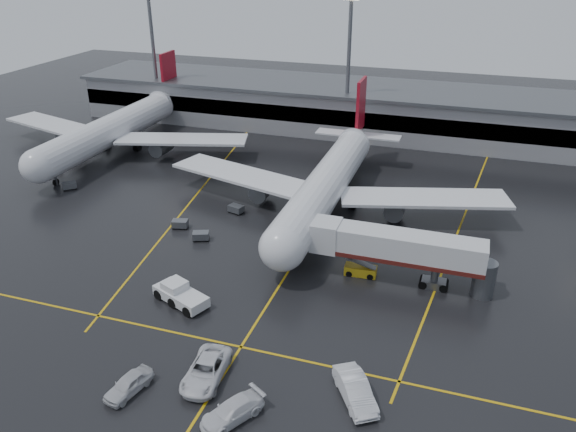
% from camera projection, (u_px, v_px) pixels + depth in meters
% --- Properties ---
extents(ground, '(220.00, 220.00, 0.00)m').
position_uv_depth(ground, '(308.00, 240.00, 71.44)').
color(ground, black).
rests_on(ground, ground).
extents(apron_line_centre, '(0.25, 90.00, 0.02)m').
position_uv_depth(apron_line_centre, '(308.00, 240.00, 71.44)').
color(apron_line_centre, gold).
rests_on(apron_line_centre, ground).
extents(apron_line_stop, '(60.00, 0.25, 0.02)m').
position_uv_depth(apron_line_stop, '(241.00, 347.00, 52.65)').
color(apron_line_stop, gold).
rests_on(apron_line_stop, ground).
extents(apron_line_left, '(9.99, 69.35, 0.02)m').
position_uv_depth(apron_line_left, '(200.00, 190.00, 85.62)').
color(apron_line_left, gold).
rests_on(apron_line_left, ground).
extents(apron_line_right, '(7.57, 69.64, 0.02)m').
position_uv_depth(apron_line_right, '(460.00, 226.00, 74.90)').
color(apron_line_right, gold).
rests_on(apron_line_right, ground).
extents(terminal, '(122.00, 19.00, 8.60)m').
position_uv_depth(terminal, '(378.00, 110.00, 110.48)').
color(terminal, gray).
rests_on(terminal, ground).
extents(light_mast_left, '(3.00, 1.20, 25.45)m').
position_uv_depth(light_mast_left, '(153.00, 49.00, 113.67)').
color(light_mast_left, '#595B60').
rests_on(light_mast_left, ground).
extents(light_mast_mid, '(3.00, 1.20, 25.45)m').
position_uv_depth(light_mast_mid, '(349.00, 60.00, 102.38)').
color(light_mast_mid, '#595B60').
rests_on(light_mast_mid, ground).
extents(main_airliner, '(48.80, 45.60, 14.10)m').
position_uv_depth(main_airliner, '(329.00, 181.00, 77.88)').
color(main_airliner, silver).
rests_on(main_airliner, ground).
extents(second_airliner, '(48.80, 45.60, 14.10)m').
position_uv_depth(second_airliner, '(115.00, 128.00, 99.98)').
color(second_airliner, silver).
rests_on(second_airliner, ground).
extents(jet_bridge, '(19.90, 3.40, 6.05)m').
position_uv_depth(jet_bridge, '(398.00, 250.00, 61.25)').
color(jet_bridge, silver).
rests_on(jet_bridge, ground).
extents(pushback_tractor, '(6.76, 4.73, 2.24)m').
position_uv_depth(pushback_tractor, '(180.00, 295.00, 58.87)').
color(pushback_tractor, silver).
rests_on(pushback_tractor, ground).
extents(belt_loader, '(3.63, 1.84, 2.25)m').
position_uv_depth(belt_loader, '(361.00, 270.00, 63.84)').
color(belt_loader, gold).
rests_on(belt_loader, ground).
extents(service_van_a, '(3.53, 6.68, 1.79)m').
position_uv_depth(service_van_a, '(206.00, 370.00, 48.49)').
color(service_van_a, silver).
rests_on(service_van_a, ground).
extents(service_van_b, '(4.68, 5.81, 1.58)m').
position_uv_depth(service_van_b, '(232.00, 411.00, 44.41)').
color(service_van_b, silver).
rests_on(service_van_b, ground).
extents(service_van_c, '(4.91, 6.07, 1.94)m').
position_uv_depth(service_van_c, '(355.00, 390.00, 46.27)').
color(service_van_c, white).
rests_on(service_van_c, ground).
extents(service_van_d, '(2.84, 4.89, 1.56)m').
position_uv_depth(service_van_d, '(128.00, 384.00, 47.12)').
color(service_van_d, silver).
rests_on(service_van_d, ground).
extents(baggage_cart_a, '(2.33, 1.94, 1.12)m').
position_uv_depth(baggage_cart_a, '(201.00, 236.00, 71.20)').
color(baggage_cart_a, '#595B60').
rests_on(baggage_cart_a, ground).
extents(baggage_cart_b, '(2.25, 1.74, 1.12)m').
position_uv_depth(baggage_cart_b, '(180.00, 224.00, 74.22)').
color(baggage_cart_b, '#595B60').
rests_on(baggage_cart_b, ground).
extents(baggage_cart_c, '(2.28, 1.80, 1.12)m').
position_uv_depth(baggage_cart_c, '(236.00, 209.00, 78.36)').
color(baggage_cart_c, '#595B60').
rests_on(baggage_cart_c, ground).
extents(baggage_cart_d, '(2.17, 1.57, 1.12)m').
position_uv_depth(baggage_cart_d, '(54.00, 167.00, 92.77)').
color(baggage_cart_d, '#595B60').
rests_on(baggage_cart_d, ground).
extents(baggage_cart_e, '(2.35, 2.31, 1.12)m').
position_uv_depth(baggage_cart_e, '(69.00, 185.00, 85.81)').
color(baggage_cart_e, '#595B60').
rests_on(baggage_cart_e, ground).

